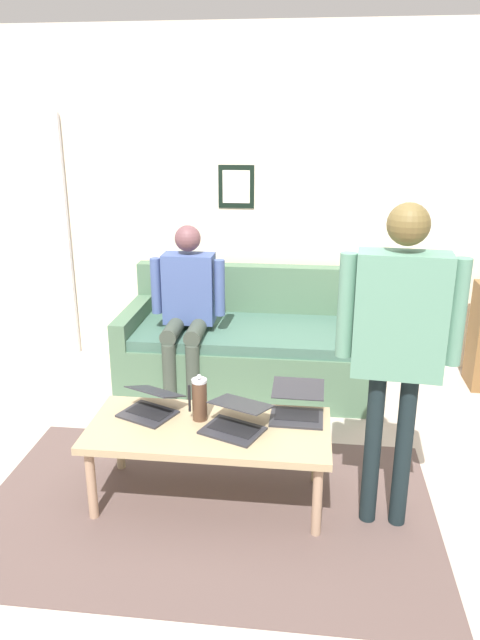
# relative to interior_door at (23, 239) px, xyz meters

# --- Properties ---
(ground_plane) EXTENTS (7.68, 7.68, 0.00)m
(ground_plane) POSITION_rel_interior_door_xyz_m (-2.07, 2.11, -1.02)
(ground_plane) COLOR #B5A598
(area_rug) EXTENTS (2.44, 1.54, 0.01)m
(area_rug) POSITION_rel_interior_door_xyz_m (-1.94, 2.12, -1.02)
(area_rug) COLOR brown
(area_rug) RESTS_ON ground_plane
(back_wall) EXTENTS (7.04, 0.11, 2.70)m
(back_wall) POSITION_rel_interior_door_xyz_m (-2.07, -0.09, 0.33)
(back_wall) COLOR beige
(back_wall) RESTS_ON ground_plane
(interior_door) EXTENTS (0.82, 0.09, 2.05)m
(interior_door) POSITION_rel_interior_door_xyz_m (0.00, 0.00, 0.00)
(interior_door) COLOR silver
(interior_door) RESTS_ON ground_plane
(couch) EXTENTS (1.86, 0.92, 0.88)m
(couch) POSITION_rel_interior_door_xyz_m (-1.97, 0.48, -0.72)
(couch) COLOR #4A694E
(couch) RESTS_ON ground_plane
(coffee_table) EXTENTS (1.29, 0.60, 0.45)m
(coffee_table) POSITION_rel_interior_door_xyz_m (-1.94, 2.02, -0.62)
(coffee_table) COLOR tan
(coffee_table) RESTS_ON ground_plane
(laptop_left) EXTENTS (0.37, 0.38, 0.15)m
(laptop_left) POSITION_rel_interior_door_xyz_m (-1.59, 1.90, -0.53)
(laptop_left) COLOR #28282D
(laptop_left) RESTS_ON coffee_table
(laptop_center) EXTENTS (0.40, 0.41, 0.14)m
(laptop_center) POSITION_rel_interior_door_xyz_m (-2.09, 2.03, -0.53)
(laptop_center) COLOR #28282D
(laptop_center) RESTS_ON coffee_table
(laptop_right) EXTENTS (0.29, 0.36, 0.14)m
(laptop_right) POSITION_rel_interior_door_xyz_m (-2.41, 1.83, -0.53)
(laptop_right) COLOR #28282D
(laptop_right) RESTS_ON coffee_table
(french_press) EXTENTS (0.10, 0.08, 0.27)m
(french_press) POSITION_rel_interior_door_xyz_m (-1.88, 1.94, -0.46)
(french_press) COLOR #4C3323
(french_press) RESTS_ON coffee_table
(person_standing) EXTENTS (0.59, 0.22, 1.66)m
(person_standing) POSITION_rel_interior_door_xyz_m (-2.87, 2.11, 0.04)
(person_standing) COLOR black
(person_standing) RESTS_ON ground_plane
(person_seated) EXTENTS (0.55, 0.51, 1.28)m
(person_seated) POSITION_rel_interior_door_xyz_m (-1.56, 0.70, -0.30)
(person_seated) COLOR #3A4439
(person_seated) RESTS_ON ground_plane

